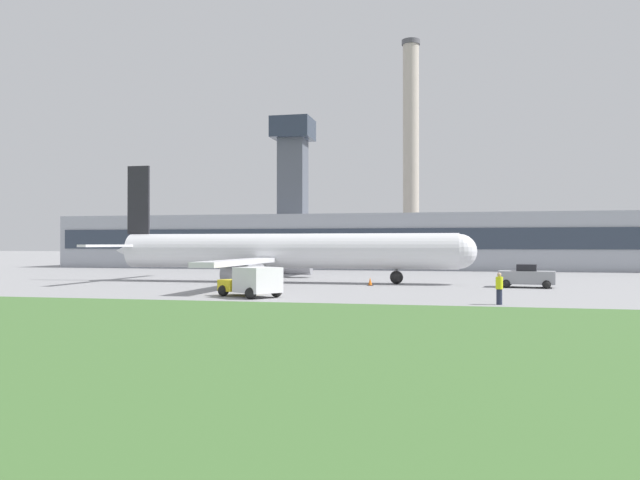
% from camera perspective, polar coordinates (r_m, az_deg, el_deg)
% --- Properties ---
extents(ground_plane, '(400.00, 400.00, 0.00)m').
position_cam_1_polar(ground_plane, '(52.76, -1.98, -3.92)').
color(ground_plane, gray).
extents(terminal_building, '(81.53, 14.62, 20.81)m').
position_cam_1_polar(terminal_building, '(85.15, 3.29, 0.03)').
color(terminal_building, '#9EA3AD').
rests_on(terminal_building, ground_plane).
extents(smokestack_left, '(3.37, 3.37, 40.96)m').
position_cam_1_polar(smokestack_left, '(117.37, 8.31, 8.14)').
color(smokestack_left, '#B2A899').
rests_on(smokestack_left, ground_plane).
extents(airplane, '(31.71, 29.54, 10.26)m').
position_cam_1_polar(airplane, '(53.10, -3.60, -1.09)').
color(airplane, silver).
rests_on(airplane, ground_plane).
extents(pushback_tug, '(4.31, 2.96, 1.74)m').
position_cam_1_polar(pushback_tug, '(49.37, 18.38, -3.22)').
color(pushback_tug, gray).
rests_on(pushback_tug, ground_plane).
extents(baggage_truck, '(4.49, 3.99, 1.85)m').
position_cam_1_polar(baggage_truck, '(38.62, -6.17, -3.86)').
color(baggage_truck, yellow).
rests_on(baggage_truck, ground_plane).
extents(ground_crew_person, '(0.54, 0.54, 1.73)m').
position_cam_1_polar(ground_crew_person, '(34.98, 16.07, -4.26)').
color(ground_crew_person, '#23283D').
rests_on(ground_crew_person, ground_plane).
extents(traffic_cone_near_nose, '(0.46, 0.46, 0.65)m').
position_cam_1_polar(traffic_cone_near_nose, '(49.07, 4.61, -3.84)').
color(traffic_cone_near_nose, black).
rests_on(traffic_cone_near_nose, ground_plane).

